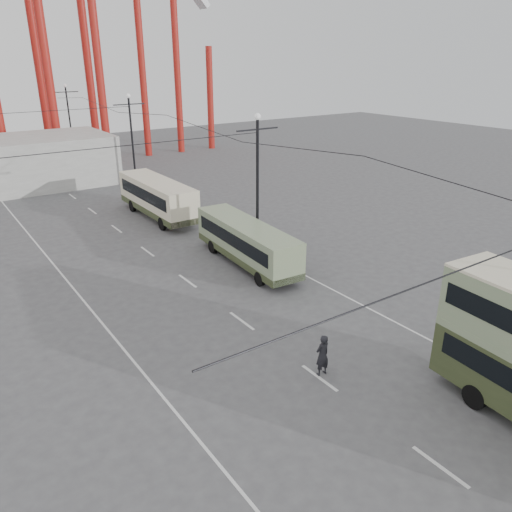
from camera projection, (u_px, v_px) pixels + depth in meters
ground at (411, 421)px, 18.65m from camera, size 160.00×160.00×0.00m
road_markings at (163, 261)px, 33.18m from camera, size 12.52×120.00×0.01m
lamp_post_mid at (257, 184)px, 33.57m from camera, size 3.20×0.44×9.32m
lamp_post_far at (132, 142)px, 50.31m from camera, size 3.20×0.44×9.32m
lamp_post_distant at (70, 120)px, 67.05m from camera, size 3.20×0.44×9.32m
single_decker_green at (247, 242)px, 32.19m from camera, size 2.94×9.98×2.78m
single_decker_cream at (157, 197)px, 41.61m from camera, size 2.61×10.21×3.17m
pedestrian at (322, 355)px, 21.08m from camera, size 0.70×0.46×1.90m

